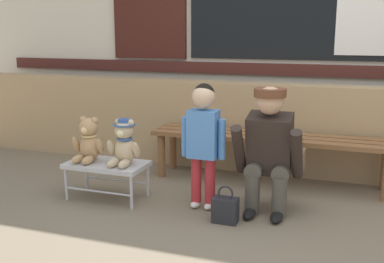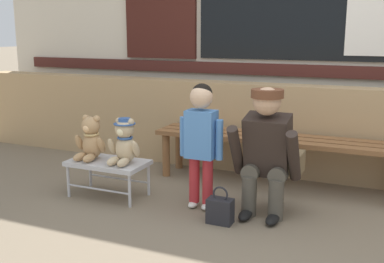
{
  "view_description": "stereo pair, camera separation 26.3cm",
  "coord_description": "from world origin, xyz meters",
  "px_view_note": "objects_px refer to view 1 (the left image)",
  "views": [
    {
      "loc": [
        0.5,
        -2.93,
        1.33
      ],
      "look_at": [
        -0.71,
        0.49,
        0.55
      ],
      "focal_mm": 43.75,
      "sensor_mm": 36.0,
      "label": 1
    },
    {
      "loc": [
        0.75,
        -2.84,
        1.33
      ],
      "look_at": [
        -0.71,
        0.49,
        0.55
      ],
      "focal_mm": 43.75,
      "sensor_mm": 36.0,
      "label": 2
    }
  ],
  "objects_px": {
    "small_display_bench": "(107,167)",
    "teddy_bear_with_hat": "(124,143)",
    "handbag_on_ground": "(225,209)",
    "child_standing": "(203,132)",
    "teddy_bear_plain": "(89,141)",
    "adult_crouching": "(270,150)",
    "wooden_bench_long": "(269,142)"
  },
  "relations": [
    {
      "from": "handbag_on_ground",
      "to": "teddy_bear_plain",
      "type": "bearing_deg",
      "value": 172.54
    },
    {
      "from": "small_display_bench",
      "to": "teddy_bear_plain",
      "type": "bearing_deg",
      "value": 179.49
    },
    {
      "from": "teddy_bear_with_hat",
      "to": "child_standing",
      "type": "xyz_separation_m",
      "value": [
        0.63,
        0.06,
        0.12
      ]
    },
    {
      "from": "teddy_bear_plain",
      "to": "adult_crouching",
      "type": "distance_m",
      "value": 1.45
    },
    {
      "from": "small_display_bench",
      "to": "child_standing",
      "type": "bearing_deg",
      "value": 4.72
    },
    {
      "from": "teddy_bear_plain",
      "to": "child_standing",
      "type": "xyz_separation_m",
      "value": [
        0.95,
        0.06,
        0.13
      ]
    },
    {
      "from": "teddy_bear_plain",
      "to": "adult_crouching",
      "type": "height_order",
      "value": "adult_crouching"
    },
    {
      "from": "child_standing",
      "to": "adult_crouching",
      "type": "height_order",
      "value": "child_standing"
    },
    {
      "from": "teddy_bear_plain",
      "to": "teddy_bear_with_hat",
      "type": "distance_m",
      "value": 0.32
    },
    {
      "from": "teddy_bear_plain",
      "to": "handbag_on_ground",
      "type": "xyz_separation_m",
      "value": [
        1.19,
        -0.16,
        -0.37
      ]
    },
    {
      "from": "teddy_bear_with_hat",
      "to": "child_standing",
      "type": "distance_m",
      "value": 0.65
    },
    {
      "from": "small_display_bench",
      "to": "child_standing",
      "type": "height_order",
      "value": "child_standing"
    },
    {
      "from": "teddy_bear_with_hat",
      "to": "child_standing",
      "type": "relative_size",
      "value": 0.38
    },
    {
      "from": "child_standing",
      "to": "handbag_on_ground",
      "type": "distance_m",
      "value": 0.59
    },
    {
      "from": "teddy_bear_plain",
      "to": "adult_crouching",
      "type": "bearing_deg",
      "value": 5.93
    },
    {
      "from": "teddy_bear_plain",
      "to": "handbag_on_ground",
      "type": "distance_m",
      "value": 1.26
    },
    {
      "from": "small_display_bench",
      "to": "handbag_on_ground",
      "type": "height_order",
      "value": "small_display_bench"
    },
    {
      "from": "wooden_bench_long",
      "to": "small_display_bench",
      "type": "distance_m",
      "value": 1.42
    },
    {
      "from": "child_standing",
      "to": "handbag_on_ground",
      "type": "xyz_separation_m",
      "value": [
        0.24,
        -0.22,
        -0.5
      ]
    },
    {
      "from": "teddy_bear_plain",
      "to": "handbag_on_ground",
      "type": "bearing_deg",
      "value": -7.46
    },
    {
      "from": "wooden_bench_long",
      "to": "handbag_on_ground",
      "type": "relative_size",
      "value": 7.72
    },
    {
      "from": "child_standing",
      "to": "handbag_on_ground",
      "type": "height_order",
      "value": "child_standing"
    },
    {
      "from": "adult_crouching",
      "to": "child_standing",
      "type": "bearing_deg",
      "value": -170.07
    },
    {
      "from": "child_standing",
      "to": "teddy_bear_with_hat",
      "type": "bearing_deg",
      "value": -174.29
    },
    {
      "from": "small_display_bench",
      "to": "teddy_bear_with_hat",
      "type": "bearing_deg",
      "value": 0.77
    },
    {
      "from": "wooden_bench_long",
      "to": "small_display_bench",
      "type": "bearing_deg",
      "value": -144.53
    },
    {
      "from": "wooden_bench_long",
      "to": "adult_crouching",
      "type": "bearing_deg",
      "value": -78.92
    },
    {
      "from": "wooden_bench_long",
      "to": "small_display_bench",
      "type": "xyz_separation_m",
      "value": [
        -1.15,
        -0.82,
        -0.11
      ]
    },
    {
      "from": "wooden_bench_long",
      "to": "child_standing",
      "type": "distance_m",
      "value": 0.87
    },
    {
      "from": "teddy_bear_with_hat",
      "to": "small_display_bench",
      "type": "bearing_deg",
      "value": -179.23
    },
    {
      "from": "teddy_bear_with_hat",
      "to": "handbag_on_ground",
      "type": "xyz_separation_m",
      "value": [
        0.87,
        -0.16,
        -0.38
      ]
    },
    {
      "from": "child_standing",
      "to": "adult_crouching",
      "type": "distance_m",
      "value": 0.51
    }
  ]
}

